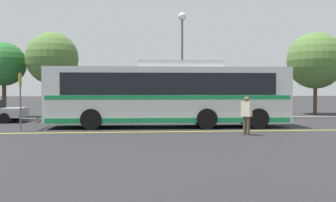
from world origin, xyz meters
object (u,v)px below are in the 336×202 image
Objects in this scene: pedestrian_0 at (247,113)px; bus_stop_sign at (20,94)px; tree_0 at (4,64)px; parked_car_1 at (96,111)px; tree_1 at (52,59)px; transit_bus at (168,93)px; street_lamp at (182,41)px; parked_car_2 at (200,109)px; tree_2 at (316,61)px.

pedestrian_0 is 0.60× the size of bus_stop_sign.
bus_stop_sign is 0.52× the size of tree_0.
parked_car_1 is 1.86× the size of bus_stop_sign.
bus_stop_sign is at bearing -68.90° from tree_0.
pedestrian_0 is 10.25m from bus_stop_sign.
tree_1 is at bearing -15.28° from tree_0.
tree_0 is (-6.59, 4.31, 3.02)m from parked_car_1.
street_lamp is (1.53, 6.19, 3.42)m from transit_bus.
pedestrian_0 is at bearing -41.62° from tree_0.
parked_car_2 is 0.60× the size of street_lamp.
tree_0 is at bearing 4.88° from pedestrian_0.
transit_bus is at bearing -33.07° from parked_car_2.
bus_stop_sign is 0.42× the size of tree_2.
bus_stop_sign is 22.14m from tree_2.
street_lamp is at bearing -47.06° from bus_stop_sign.
bus_stop_sign reaches higher than parked_car_1.
tree_2 reaches higher than tree_1.
pedestrian_0 is at bearing 1.45° from parked_car_2.
transit_bus is 5.56m from parked_car_1.
parked_car_1 is 6.30m from parked_car_2.
tree_2 is at bearing -76.01° from parked_car_1.
pedestrian_0 is 0.25× the size of tree_2.
tree_0 is at bearing 164.72° from tree_1.
tree_0 reaches higher than parked_car_2.
tree_1 is (-7.11, 7.15, 2.28)m from transit_bus.
parked_car_1 is 5.72m from tree_1.
transit_bus is 4.75m from parked_car_2.
transit_bus is 7.24m from street_lamp.
pedestrian_0 is at bearing -47.69° from tree_1.
street_lamp reaches higher than tree_0.
transit_bus is 15.70m from tree_2.
pedestrian_0 is (0.54, -7.85, 0.20)m from parked_car_2.
parked_car_1 is at bearing -46.79° from tree_1.
bus_stop_sign is at bearing 143.58° from parked_car_1.
parked_car_2 is at bearing -17.59° from tree_0.
tree_1 is 19.60m from tree_2.
transit_bus reaches higher than parked_car_1.
bus_stop_sign reaches higher than pedestrian_0.
parked_car_2 is (6.30, 0.23, 0.06)m from parked_car_1.
tree_0 is at bearing -110.10° from parked_car_2.
tree_0 is at bearing 51.88° from parked_car_1.
tree_0 is 22.93m from tree_2.
tree_1 is (-9.47, 3.15, 3.29)m from parked_car_2.
pedestrian_0 is at bearing -143.03° from parked_car_1.
tree_2 is at bearing -59.38° from bus_stop_sign.
street_lamp is at bearing -161.89° from parked_car_2.
bus_stop_sign is 10.11m from tree_0.
bus_stop_sign is at bearing -63.53° from parked_car_2.
tree_1 is (3.42, -0.93, 0.34)m from tree_0.
parked_car_1 is at bearing -1.60° from pedestrian_0.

